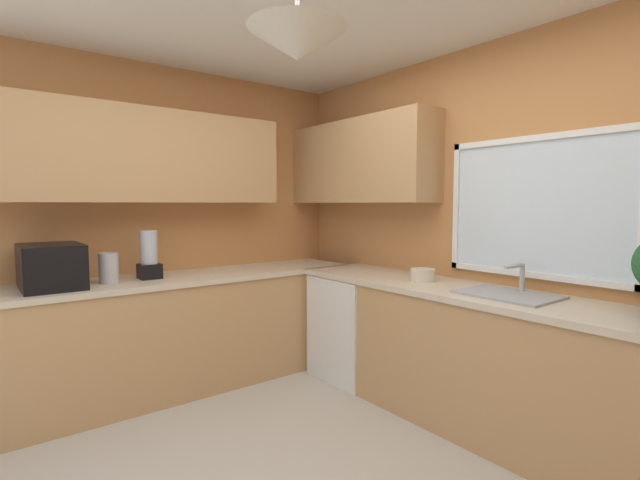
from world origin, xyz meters
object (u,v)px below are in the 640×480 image
Objects in this scene: microwave at (51,266)px; bowl at (423,275)px; kettle at (109,268)px; sink_assembly at (508,294)px; blender_appliance at (149,257)px; dishwasher at (357,326)px.

bowl is at bearing 58.47° from microwave.
microwave is 0.35m from kettle.
sink_assembly is at bearing 0.62° from bowl.
microwave is at bearing -90.00° from blender_appliance.
bowl is 0.48× the size of blender_appliance.
microwave is at bearing -132.49° from sink_assembly.
bowl is at bearing 49.00° from blender_appliance.
blender_appliance is at bearing -114.00° from dishwasher.
blender_appliance is (-0.00, 0.63, 0.02)m from microwave.
microwave is 2.79× the size of bowl.
kettle is 0.29m from blender_appliance.
microwave is 0.63m from blender_appliance.
kettle is at bearing -85.99° from blender_appliance.
blender_appliance reaches higher than kettle.
blender_appliance is at bearing 90.00° from microwave.
bowl reaches higher than dishwasher.
bowl is at bearing -179.38° from sink_assembly.
dishwasher is 1.55× the size of sink_assembly.
dishwasher is at bearing 66.00° from blender_appliance.
microwave reaches higher than kettle.
blender_appliance reaches higher than bowl.
sink_assembly is 1.51× the size of blender_appliance.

